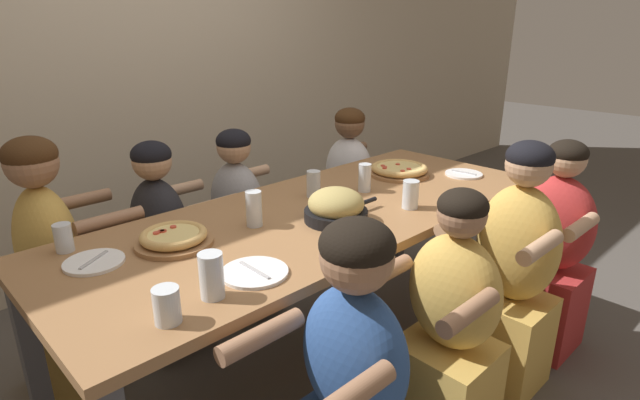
# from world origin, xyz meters

# --- Properties ---
(ground_plane) EXTENTS (18.00, 18.00, 0.00)m
(ground_plane) POSITION_xyz_m (0.00, 0.00, 0.00)
(ground_plane) COLOR #514C47
(ground_plane) RESTS_ON ground
(restaurant_back_panel) EXTENTS (10.00, 0.06, 3.20)m
(restaurant_back_panel) POSITION_xyz_m (0.00, 1.66, 1.60)
(restaurant_back_panel) COLOR beige
(restaurant_back_panel) RESTS_ON ground
(dining_table) EXTENTS (2.37, 0.91, 0.80)m
(dining_table) POSITION_xyz_m (0.00, 0.00, 0.72)
(dining_table) COLOR #996B42
(dining_table) RESTS_ON ground
(pizza_board_main) EXTENTS (0.29, 0.29, 0.05)m
(pizza_board_main) POSITION_xyz_m (-0.64, 0.12, 0.82)
(pizza_board_main) COLOR #996B42
(pizza_board_main) RESTS_ON dining_table
(pizza_board_second) EXTENTS (0.33, 0.33, 0.05)m
(pizza_board_second) POSITION_xyz_m (0.70, 0.10, 0.83)
(pizza_board_second) COLOR #996B42
(pizza_board_second) RESTS_ON dining_table
(skillet_bowl) EXTENTS (0.39, 0.27, 0.14)m
(skillet_bowl) POSITION_xyz_m (-0.03, -0.13, 0.86)
(skillet_bowl) COLOR black
(skillet_bowl) RESTS_ON dining_table
(empty_plate_a) EXTENTS (0.20, 0.20, 0.02)m
(empty_plate_a) POSITION_xyz_m (-0.92, 0.17, 0.80)
(empty_plate_a) COLOR white
(empty_plate_a) RESTS_ON dining_table
(empty_plate_b) EXTENTS (0.22, 0.22, 0.02)m
(empty_plate_b) POSITION_xyz_m (-0.57, -0.28, 0.80)
(empty_plate_b) COLOR white
(empty_plate_b) RESTS_ON dining_table
(empty_plate_c) EXTENTS (0.20, 0.20, 0.02)m
(empty_plate_c) POSITION_xyz_m (0.95, -0.15, 0.80)
(empty_plate_c) COLOR white
(empty_plate_c) RESTS_ON dining_table
(drinking_glass_a) EXTENTS (0.07, 0.07, 0.15)m
(drinking_glass_a) POSITION_xyz_m (-0.31, 0.06, 0.86)
(drinking_glass_a) COLOR silver
(drinking_glass_a) RESTS_ON dining_table
(drinking_glass_b) EXTENTS (0.07, 0.07, 0.14)m
(drinking_glass_b) POSITION_xyz_m (-0.75, -0.31, 0.86)
(drinking_glass_b) COLOR silver
(drinking_glass_b) RESTS_ON dining_table
(drinking_glass_c) EXTENTS (0.06, 0.06, 0.14)m
(drinking_glass_c) POSITION_xyz_m (0.35, 0.04, 0.87)
(drinking_glass_c) COLOR silver
(drinking_glass_c) RESTS_ON dining_table
(drinking_glass_d) EXTENTS (0.06, 0.06, 0.10)m
(drinking_glass_d) POSITION_xyz_m (-0.96, 0.34, 0.84)
(drinking_glass_d) COLOR silver
(drinking_glass_d) RESTS_ON dining_table
(drinking_glass_e) EXTENTS (0.07, 0.07, 0.13)m
(drinking_glass_e) POSITION_xyz_m (0.11, 0.16, 0.85)
(drinking_glass_e) COLOR silver
(drinking_glass_e) RESTS_ON dining_table
(drinking_glass_f) EXTENTS (0.07, 0.07, 0.13)m
(drinking_glass_f) POSITION_xyz_m (0.32, -0.26, 0.86)
(drinking_glass_f) COLOR silver
(drinking_glass_f) RESTS_ON dining_table
(drinking_glass_g) EXTENTS (0.08, 0.08, 0.10)m
(drinking_glass_g) POSITION_xyz_m (-0.91, -0.34, 0.84)
(drinking_glass_g) COLOR silver
(drinking_glass_g) RESTS_ON dining_table
(diner_far_midleft) EXTENTS (0.51, 0.40, 1.07)m
(diner_far_midleft) POSITION_xyz_m (-0.43, 0.68, 0.49)
(diner_far_midleft) COLOR #232328
(diner_far_midleft) RESTS_ON ground
(diner_far_right) EXTENTS (0.51, 0.40, 1.08)m
(diner_far_right) POSITION_xyz_m (0.92, 0.68, 0.49)
(diner_far_right) COLOR silver
(diner_far_right) RESTS_ON ground
(diner_near_midright) EXTENTS (0.51, 0.40, 1.14)m
(diner_near_midright) POSITION_xyz_m (0.52, -0.68, 0.52)
(diner_near_midright) COLOR gold
(diner_near_midright) RESTS_ON ground
(diner_far_center) EXTENTS (0.51, 0.40, 1.06)m
(diner_far_center) POSITION_xyz_m (0.03, 0.68, 0.48)
(diner_far_center) COLOR #99999E
(diner_far_center) RESTS_ON ground
(diner_near_right) EXTENTS (0.51, 0.40, 1.08)m
(diner_near_right) POSITION_xyz_m (0.93, -0.68, 0.49)
(diner_near_right) COLOR #B22D2D
(diner_near_right) RESTS_ON ground
(diner_near_center) EXTENTS (0.51, 0.40, 1.05)m
(diner_near_center) POSITION_xyz_m (0.02, -0.68, 0.47)
(diner_near_center) COLOR gold
(diner_near_center) RESTS_ON ground
(diner_near_midleft) EXTENTS (0.51, 0.40, 1.09)m
(diner_near_midleft) POSITION_xyz_m (-0.52, -0.68, 0.51)
(diner_near_midleft) COLOR #2D5193
(diner_near_midleft) RESTS_ON ground
(diner_far_left) EXTENTS (0.51, 0.40, 1.17)m
(diner_far_left) POSITION_xyz_m (-0.93, 0.68, 0.54)
(diner_far_left) COLOR gold
(diner_far_left) RESTS_ON ground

